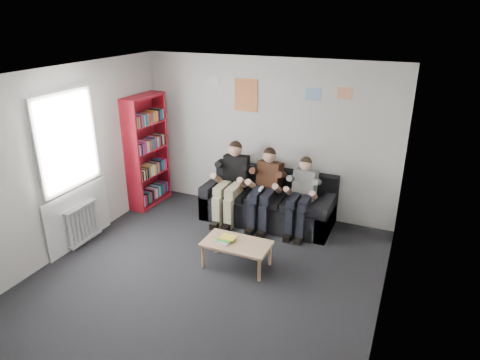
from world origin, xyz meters
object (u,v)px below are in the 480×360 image
object	(u,v)px
person_middle	(265,189)
person_right	(301,197)
sofa	(269,204)
coffee_table	(237,245)
bookshelf	(148,151)
person_left	(231,183)

from	to	relation	value
person_middle	person_right	world-z (taller)	person_middle
sofa	coffee_table	world-z (taller)	sofa
bookshelf	person_left	bearing A→B (deg)	2.69
person_right	sofa	bearing A→B (deg)	169.68
sofa	person_left	xyz separation A→B (m)	(-0.61, -0.20, 0.37)
person_left	person_right	xyz separation A→B (m)	(1.22, 0.01, -0.04)
bookshelf	coffee_table	world-z (taller)	bookshelf
sofa	person_right	world-z (taller)	person_right
coffee_table	person_right	bearing A→B (deg)	67.87
bookshelf	person_middle	xyz separation A→B (m)	(2.27, -0.00, -0.36)
coffee_table	sofa	bearing A→B (deg)	92.63
person_middle	person_right	distance (m)	0.61
person_left	person_middle	xyz separation A→B (m)	(0.61, 0.00, -0.01)
person_right	person_middle	bearing A→B (deg)	-172.15
sofa	coffee_table	size ratio (longest dim) A/B	2.33
sofa	coffee_table	distance (m)	1.53
person_middle	person_right	bearing A→B (deg)	8.56
bookshelf	person_left	distance (m)	1.69
bookshelf	person_right	size ratio (longest dim) A/B	1.63
person_left	person_right	world-z (taller)	person_left
coffee_table	person_left	xyz separation A→B (m)	(-0.68, 1.33, 0.34)
person_left	person_right	distance (m)	1.22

